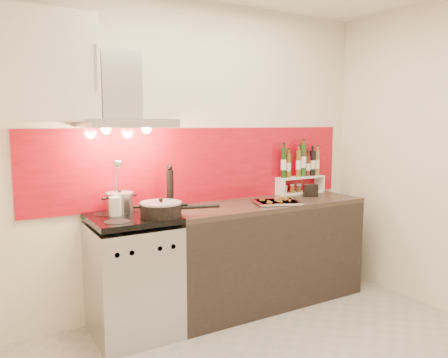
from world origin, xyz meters
TOP-DOWN VIEW (x-y plane):
  - back_wall at (0.00, 1.40)m, footprint 3.40×0.02m
  - backsplash at (0.05, 1.39)m, footprint 3.00×0.02m
  - range_stove at (-0.70, 1.10)m, footprint 0.60×0.60m
  - counter at (0.50, 1.10)m, footprint 1.80×0.60m
  - range_hood at (-0.70, 1.24)m, footprint 0.62×0.50m
  - upper_cabinet at (-1.25, 1.22)m, footprint 0.70×0.35m
  - stock_pot at (-0.74, 1.25)m, footprint 0.21×0.21m
  - saute_pan at (-0.52, 0.95)m, footprint 0.58×0.30m
  - utensil_jar at (-0.80, 1.13)m, footprint 0.09×0.13m
  - pepper_mill at (-0.33, 1.23)m, footprint 0.06×0.06m
  - step_shelf at (1.07, 1.31)m, footprint 0.51×0.14m
  - caddy_box at (1.02, 1.10)m, footprint 0.14×0.10m
  - baking_tray at (0.54, 0.98)m, footprint 0.46×0.40m

SIDE VIEW (x-z plane):
  - range_stove at x=-0.70m, z-range -0.01..0.90m
  - counter at x=0.50m, z-range 0.00..0.90m
  - baking_tray at x=0.54m, z-range 0.90..0.93m
  - caddy_box at x=1.02m, z-range 0.90..1.02m
  - saute_pan at x=-0.52m, z-range 0.89..1.03m
  - stock_pot at x=-0.74m, z-range 0.90..1.07m
  - utensil_jar at x=-0.80m, z-range 0.81..1.24m
  - pepper_mill at x=-0.33m, z-range 0.89..1.25m
  - step_shelf at x=1.07m, z-range 0.87..1.35m
  - backsplash at x=0.05m, z-range 0.90..1.54m
  - back_wall at x=0.00m, z-range 0.00..2.60m
  - range_hood at x=-0.70m, z-range 1.44..2.05m
  - upper_cabinet at x=-1.25m, z-range 1.59..2.31m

